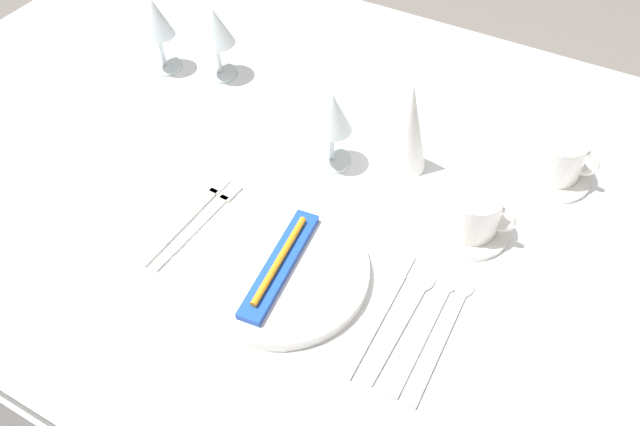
{
  "coord_description": "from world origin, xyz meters",
  "views": [
    {
      "loc": [
        0.34,
        -0.69,
        1.5
      ],
      "look_at": [
        0.01,
        -0.1,
        0.76
      ],
      "focal_mm": 36.15,
      "sensor_mm": 36.0,
      "label": 1
    }
  ],
  "objects_px": {
    "fork_outer": "(202,221)",
    "coffee_cup_left": "(558,156)",
    "dinner_plate": "(280,271)",
    "spoon_soup": "(409,310)",
    "coffee_cup_far": "(474,210)",
    "wine_glass_right": "(332,117)",
    "napkin_folded": "(409,127)",
    "fork_inner": "(191,215)",
    "wine_glass_centre": "(156,21)",
    "dinner_knife": "(379,314)",
    "toothbrush_package": "(280,264)",
    "spoon_dessert": "(432,315)",
    "spoon_tea": "(449,321)",
    "wine_glass_left": "(215,29)"
  },
  "relations": [
    {
      "from": "spoon_soup",
      "to": "toothbrush_package",
      "type": "bearing_deg",
      "value": -170.33
    },
    {
      "from": "coffee_cup_far",
      "to": "wine_glass_right",
      "type": "relative_size",
      "value": 0.77
    },
    {
      "from": "spoon_tea",
      "to": "napkin_folded",
      "type": "relative_size",
      "value": 1.36
    },
    {
      "from": "coffee_cup_left",
      "to": "coffee_cup_far",
      "type": "xyz_separation_m",
      "value": [
        -0.08,
        -0.18,
        -0.0
      ]
    },
    {
      "from": "toothbrush_package",
      "to": "spoon_dessert",
      "type": "height_order",
      "value": "toothbrush_package"
    },
    {
      "from": "spoon_soup",
      "to": "coffee_cup_far",
      "type": "bearing_deg",
      "value": 83.46
    },
    {
      "from": "fork_outer",
      "to": "dinner_knife",
      "type": "relative_size",
      "value": 0.91
    },
    {
      "from": "fork_outer",
      "to": "wine_glass_right",
      "type": "bearing_deg",
      "value": 63.2
    },
    {
      "from": "spoon_dessert",
      "to": "fork_outer",
      "type": "bearing_deg",
      "value": -178.28
    },
    {
      "from": "fork_outer",
      "to": "toothbrush_package",
      "type": "bearing_deg",
      "value": -9.85
    },
    {
      "from": "fork_outer",
      "to": "coffee_cup_far",
      "type": "xyz_separation_m",
      "value": [
        0.38,
        0.19,
        0.04
      ]
    },
    {
      "from": "dinner_knife",
      "to": "spoon_tea",
      "type": "xyz_separation_m",
      "value": [
        0.09,
        0.04,
        0.0
      ]
    },
    {
      "from": "wine_glass_centre",
      "to": "wine_glass_left",
      "type": "distance_m",
      "value": 0.12
    },
    {
      "from": "spoon_soup",
      "to": "coffee_cup_far",
      "type": "distance_m",
      "value": 0.19
    },
    {
      "from": "dinner_plate",
      "to": "spoon_soup",
      "type": "height_order",
      "value": "dinner_plate"
    },
    {
      "from": "coffee_cup_far",
      "to": "fork_inner",
      "type": "bearing_deg",
      "value": -154.86
    },
    {
      "from": "dinner_plate",
      "to": "toothbrush_package",
      "type": "xyz_separation_m",
      "value": [
        -0.0,
        0.0,
        0.02
      ]
    },
    {
      "from": "wine_glass_left",
      "to": "wine_glass_centre",
      "type": "bearing_deg",
      "value": -162.75
    },
    {
      "from": "toothbrush_package",
      "to": "wine_glass_centre",
      "type": "distance_m",
      "value": 0.59
    },
    {
      "from": "spoon_soup",
      "to": "wine_glass_right",
      "type": "distance_m",
      "value": 0.34
    },
    {
      "from": "dinner_plate",
      "to": "coffee_cup_far",
      "type": "relative_size",
      "value": 2.37
    },
    {
      "from": "spoon_soup",
      "to": "spoon_tea",
      "type": "relative_size",
      "value": 0.92
    },
    {
      "from": "spoon_soup",
      "to": "wine_glass_right",
      "type": "height_order",
      "value": "wine_glass_right"
    },
    {
      "from": "dinner_knife",
      "to": "spoon_soup",
      "type": "bearing_deg",
      "value": 38.75
    },
    {
      "from": "spoon_soup",
      "to": "wine_glass_centre",
      "type": "height_order",
      "value": "wine_glass_centre"
    },
    {
      "from": "spoon_tea",
      "to": "wine_glass_right",
      "type": "height_order",
      "value": "wine_glass_right"
    },
    {
      "from": "dinner_knife",
      "to": "napkin_folded",
      "type": "xyz_separation_m",
      "value": [
        -0.09,
        0.3,
        0.08
      ]
    },
    {
      "from": "dinner_knife",
      "to": "fork_inner",
      "type": "bearing_deg",
      "value": 175.8
    },
    {
      "from": "fork_outer",
      "to": "spoon_tea",
      "type": "height_order",
      "value": "spoon_tea"
    },
    {
      "from": "fork_inner",
      "to": "spoon_dessert",
      "type": "height_order",
      "value": "spoon_dessert"
    },
    {
      "from": "coffee_cup_far",
      "to": "dinner_plate",
      "type": "bearing_deg",
      "value": -134.34
    },
    {
      "from": "toothbrush_package",
      "to": "fork_outer",
      "type": "distance_m",
      "value": 0.17
    },
    {
      "from": "fork_inner",
      "to": "wine_glass_left",
      "type": "relative_size",
      "value": 1.48
    },
    {
      "from": "spoon_soup",
      "to": "coffee_cup_left",
      "type": "bearing_deg",
      "value": 74.57
    },
    {
      "from": "dinner_plate",
      "to": "spoon_soup",
      "type": "distance_m",
      "value": 0.19
    },
    {
      "from": "fork_outer",
      "to": "coffee_cup_left",
      "type": "height_order",
      "value": "coffee_cup_left"
    },
    {
      "from": "fork_inner",
      "to": "wine_glass_centre",
      "type": "height_order",
      "value": "wine_glass_centre"
    },
    {
      "from": "wine_glass_centre",
      "to": "coffee_cup_far",
      "type": "bearing_deg",
      "value": -9.67
    },
    {
      "from": "toothbrush_package",
      "to": "dinner_knife",
      "type": "height_order",
      "value": "toothbrush_package"
    },
    {
      "from": "dinner_knife",
      "to": "wine_glass_left",
      "type": "height_order",
      "value": "wine_glass_left"
    },
    {
      "from": "spoon_tea",
      "to": "coffee_cup_far",
      "type": "distance_m",
      "value": 0.18
    },
    {
      "from": "napkin_folded",
      "to": "wine_glass_centre",
      "type": "bearing_deg",
      "value": 176.8
    },
    {
      "from": "dinner_plate",
      "to": "spoon_dessert",
      "type": "height_order",
      "value": "dinner_plate"
    },
    {
      "from": "coffee_cup_far",
      "to": "dinner_knife",
      "type": "bearing_deg",
      "value": -104.62
    },
    {
      "from": "spoon_tea",
      "to": "coffee_cup_far",
      "type": "xyz_separation_m",
      "value": [
        -0.04,
        0.18,
        0.04
      ]
    },
    {
      "from": "fork_outer",
      "to": "napkin_folded",
      "type": "bearing_deg",
      "value": 50.76
    },
    {
      "from": "wine_glass_centre",
      "to": "spoon_tea",
      "type": "bearing_deg",
      "value": -21.96
    },
    {
      "from": "dinner_plate",
      "to": "fork_inner",
      "type": "height_order",
      "value": "dinner_plate"
    },
    {
      "from": "fork_outer",
      "to": "dinner_knife",
      "type": "xyz_separation_m",
      "value": [
        0.32,
        -0.02,
        0.0
      ]
    },
    {
      "from": "spoon_dessert",
      "to": "wine_glass_left",
      "type": "height_order",
      "value": "wine_glass_left"
    }
  ]
}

